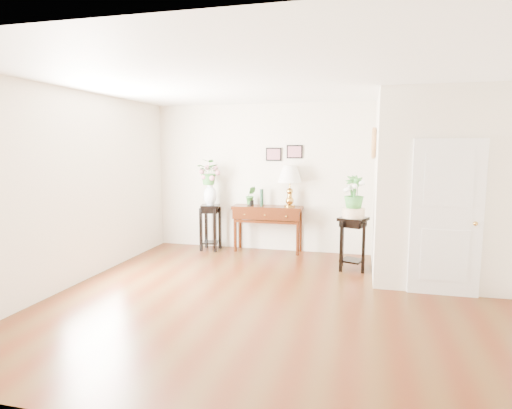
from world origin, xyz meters
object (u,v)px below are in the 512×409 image
(plant_stand_a, at_px, (211,227))
(plant_stand_b, at_px, (353,244))
(console_table, at_px, (268,229))
(table_lamp, at_px, (290,188))

(plant_stand_a, height_order, plant_stand_b, plant_stand_a)
(plant_stand_a, xyz_separation_m, plant_stand_b, (2.71, -0.70, -0.01))
(console_table, height_order, plant_stand_a, plant_stand_a)
(console_table, distance_m, plant_stand_a, 1.11)
(table_lamp, bearing_deg, console_table, 180.00)
(table_lamp, bearing_deg, plant_stand_b, -35.89)
(plant_stand_b, bearing_deg, console_table, 151.84)
(plant_stand_a, bearing_deg, console_table, 8.06)
(console_table, distance_m, plant_stand_b, 1.82)
(table_lamp, distance_m, plant_stand_a, 1.72)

